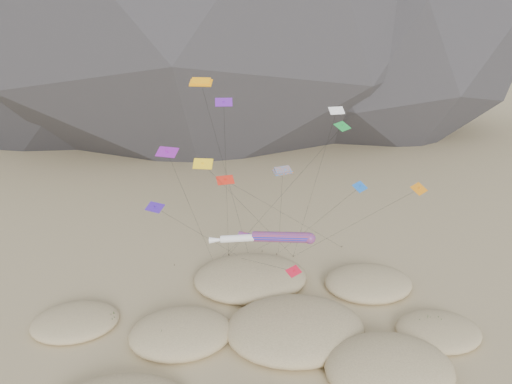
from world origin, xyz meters
The scene contains 9 objects.
ground centered at (0.00, 0.00, 0.00)m, with size 500.00×500.00×0.00m, color #CCB789.
dunes centered at (-1.07, 3.77, 0.73)m, with size 51.39×38.59×4.05m.
dune_grass centered at (-0.77, 3.40, 0.82)m, with size 40.82×26.92×1.42m.
kite_stakes centered at (1.43, 24.32, 0.15)m, with size 26.41×2.60×0.30m.
rainbow_tube_kite centered at (1.07, 8.21, 10.64)m, with size 8.38×20.54×11.65m.
white_tube_kite centered at (-3.10, 9.70, 10.15)m, with size 7.04×16.65×10.86m.
orange_parafoil centered at (-6.50, 15.97, 27.12)m, with size 8.46×8.74×27.96m.
multi_parafoil centered at (1.71, 9.32, 18.08)m, with size 4.67×16.41×18.77m.
delta_kites centered at (1.24, 10.33, 17.66)m, with size 32.35×21.92×26.44m.
Camera 1 is at (-11.21, -42.75, 34.74)m, focal length 35.00 mm.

